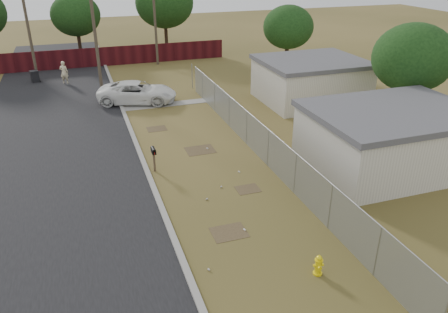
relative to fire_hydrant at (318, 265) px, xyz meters
name	(u,v)px	position (x,y,z in m)	size (l,w,h in m)	color
ground	(211,174)	(-1.30, 8.32, -0.38)	(120.00, 120.00, 0.00)	brown
street	(67,133)	(-8.05, 16.37, -0.36)	(15.10, 60.00, 0.12)	black
chainlink_fence	(261,144)	(1.82, 9.35, 0.42)	(0.10, 27.06, 2.02)	gray
privacy_fence	(71,59)	(-7.30, 33.32, 0.52)	(30.00, 0.12, 1.80)	#410E12
utility_poles	(95,23)	(-4.96, 28.99, 4.32)	(12.60, 8.24, 9.00)	brown
houses	(346,106)	(8.40, 11.46, 1.18)	(9.30, 17.24, 3.10)	beige
horizon_trees	(143,17)	(-0.46, 31.88, 4.25)	(33.32, 31.94, 7.78)	#332217
fire_hydrant	(318,265)	(0.00, 0.00, 0.00)	(0.37, 0.38, 0.81)	yellow
mailbox	(154,153)	(-3.90, 9.59, 0.66)	(0.20, 0.57, 1.32)	brown
pickup_truck	(137,92)	(-2.99, 20.98, 0.41)	(2.60, 5.64, 1.57)	white
pedestrian	(64,72)	(-7.99, 28.08, 0.57)	(0.69, 0.45, 1.89)	beige
trash_bin	(35,76)	(-10.41, 29.30, 0.13)	(0.83, 0.81, 0.99)	black
scattered_litter	(221,195)	(-1.48, 6.15, -0.34)	(3.76, 10.07, 0.07)	silver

